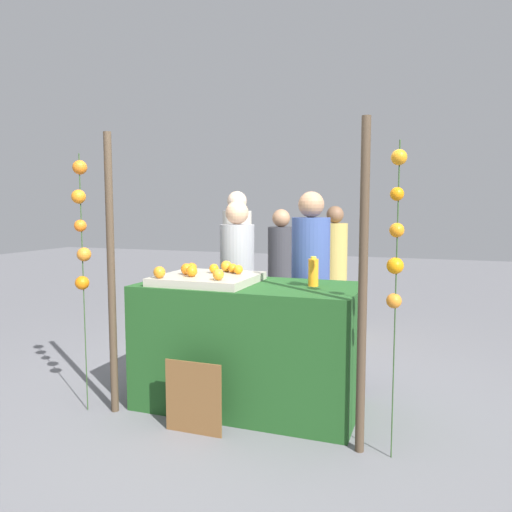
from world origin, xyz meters
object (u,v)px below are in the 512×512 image
stall_counter (249,345)px  juice_bottle (313,272)px  orange_0 (218,275)px  vendor_left (237,292)px  chalkboard_sign (194,398)px  orange_1 (238,269)px  vendor_right (310,293)px

stall_counter → juice_bottle: (0.48, 0.07, 0.58)m
orange_0 → vendor_left: 1.08m
juice_bottle → chalkboard_sign: (-0.66, -0.65, -0.81)m
orange_0 → orange_1: bearing=87.7°
orange_1 → vendor_right: vendor_right is taller
stall_counter → orange_1: size_ratio=22.60×
stall_counter → vendor_right: size_ratio=1.00×
juice_bottle → chalkboard_sign: size_ratio=0.43×
stall_counter → juice_bottle: 0.75m
stall_counter → orange_1: bearing=147.5°
orange_0 → juice_bottle: 0.70m
chalkboard_sign → vendor_right: bearing=69.4°
stall_counter → chalkboard_sign: (-0.18, -0.59, -0.23)m
juice_bottle → vendor_left: bearing=142.7°
orange_0 → juice_bottle: bearing=28.7°
orange_1 → vendor_left: vendor_left is taller
vendor_left → vendor_right: bearing=-1.8°
chalkboard_sign → vendor_left: vendor_left is taller
chalkboard_sign → vendor_left: size_ratio=0.32×
orange_0 → vendor_left: vendor_left is taller
orange_1 → juice_bottle: 0.60m
juice_bottle → vendor_left: (-0.87, 0.67, -0.31)m
juice_bottle → vendor_left: 1.14m
orange_0 → vendor_right: vendor_right is taller
orange_0 → stall_counter: bearing=63.5°
orange_1 → stall_counter: bearing=-32.5°
juice_bottle → chalkboard_sign: 1.23m
stall_counter → orange_0: (-0.14, -0.27, 0.57)m
orange_1 → vendor_left: size_ratio=0.05×
orange_0 → chalkboard_sign: 0.87m
juice_bottle → vendor_right: (-0.17, 0.64, -0.28)m
orange_1 → juice_bottle: size_ratio=0.33×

